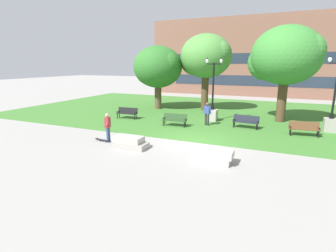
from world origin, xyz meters
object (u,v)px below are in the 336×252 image
park_bench_near_left (246,121)px  lamp_post_center (331,117)px  concrete_block_left (213,156)px  skateboard (103,140)px  person_skateboarder (108,126)px  park_bench_far_left (175,119)px  park_bench_near_right (304,128)px  lamp_post_right (212,108)px  park_bench_far_right (127,112)px  concrete_block_center (130,142)px  person_bystander_near_lawn (207,113)px

park_bench_near_left → lamp_post_center: 5.54m
concrete_block_left → skateboard: concrete_block_left is taller
concrete_block_left → person_skateboarder: 6.57m
skateboard → lamp_post_center: size_ratio=0.21×
skateboard → park_bench_far_left: size_ratio=0.56×
person_skateboarder → park_bench_near_right: size_ratio=0.92×
lamp_post_right → concrete_block_left: bearing=-75.3°
lamp_post_right → park_bench_far_left: bearing=-125.1°
concrete_block_left → park_bench_far_right: 11.41m
park_bench_near_left → park_bench_far_left: bearing=-163.3°
concrete_block_left → park_bench_far_right: bearing=142.6°
park_bench_far_right → concrete_block_center: bearing=-56.7°
lamp_post_center → lamp_post_right: bearing=178.6°
person_skateboarder → skateboard: person_skateboarder is taller
lamp_post_center → park_bench_near_right: bearing=-131.7°
concrete_block_center → skateboard: bearing=170.1°
park_bench_near_left → person_bystander_near_lawn: person_bystander_near_lawn is taller
park_bench_near_right → park_bench_far_right: size_ratio=1.01×
park_bench_near_right → person_bystander_near_lawn: (-6.44, 0.36, 0.44)m
park_bench_far_left → park_bench_far_right: 4.77m
park_bench_far_right → person_bystander_near_lawn: (6.79, 0.25, 0.44)m
park_bench_near_left → park_bench_far_right: 9.57m
park_bench_far_right → lamp_post_center: lamp_post_center is taller
lamp_post_right → park_bench_far_right: bearing=-163.6°
concrete_block_center → skateboard: 2.17m
lamp_post_right → person_bystander_near_lawn: lamp_post_right is taller
person_skateboarder → person_bystander_near_lawn: person_bystander_near_lawn is taller
concrete_block_center → park_bench_near_right: 11.01m
park_bench_near_right → park_bench_far_right: bearing=179.5°
concrete_block_left → person_bystander_near_lawn: 7.56m
skateboard → park_bench_near_right: park_bench_near_right is taller
person_skateboarder → park_bench_far_right: 6.69m
concrete_block_center → concrete_block_left: 4.73m
person_bystander_near_lawn → person_skateboarder: bearing=-123.3°
concrete_block_center → concrete_block_left: (4.72, -0.31, 0.00)m
park_bench_far_left → lamp_post_right: (2.05, 2.91, 0.49)m
person_skateboarder → park_bench_near_right: person_skateboarder is taller
park_bench_near_right → person_bystander_near_lawn: bearing=176.8°
park_bench_near_right → park_bench_far_right: (-13.23, 0.11, 0.00)m
person_skateboarder → lamp_post_right: 9.13m
skateboard → park_bench_far_right: bearing=109.6°
person_skateboarder → person_bystander_near_lawn: bearing=56.7°
concrete_block_center → park_bench_far_left: size_ratio=1.04×
concrete_block_center → park_bench_far_right: bearing=123.3°
concrete_block_left → skateboard: 6.88m
park_bench_far_right → lamp_post_center: 15.03m
park_bench_near_left → person_bystander_near_lawn: (-2.76, -0.27, 0.44)m
person_bystander_near_lawn → lamp_post_center: bearing=10.7°
concrete_block_center → person_skateboarder: 1.95m
person_skateboarder → concrete_block_center: bearing=-14.7°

